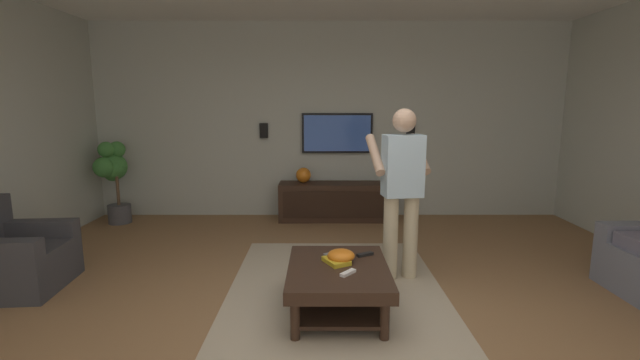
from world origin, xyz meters
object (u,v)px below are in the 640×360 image
at_px(person_standing, 402,184).
at_px(potted_plant_tall, 113,174).
at_px(coffee_table, 338,278).
at_px(remote_grey, 332,254).
at_px(remote_white, 348,273).
at_px(vase_round, 303,175).
at_px(armchair, 12,260).
at_px(media_console, 337,201).
at_px(bowl, 341,256).
at_px(tv, 337,133).
at_px(wall_speaker_right, 264,131).
at_px(book, 336,261).
at_px(wall_speaker_left, 411,128).
at_px(remote_black, 365,254).

distance_m(person_standing, potted_plant_tall, 4.25).
bearing_deg(coffee_table, remote_grey, 9.02).
height_order(remote_white, vase_round, vase_round).
bearing_deg(armchair, potted_plant_tall, 88.82).
bearing_deg(armchair, remote_white, -16.35).
xyz_separation_m(person_standing, vase_round, (2.20, 1.01, -0.27)).
bearing_deg(person_standing, remote_white, 140.06).
height_order(media_console, remote_grey, media_console).
bearing_deg(bowl, remote_grey, 25.06).
bearing_deg(tv, person_standing, 12.18).
xyz_separation_m(armchair, wall_speaker_right, (2.67, -1.98, 1.02)).
bearing_deg(vase_round, tv, -68.76).
xyz_separation_m(media_console, wall_speaker_right, (0.25, 1.09, 1.02)).
bearing_deg(remote_grey, armchair, -37.14).
relative_size(tv, potted_plant_tall, 0.90).
bearing_deg(bowl, tv, -1.59).
bearing_deg(person_standing, vase_round, 16.81).
bearing_deg(vase_round, coffee_table, -172.57).
bearing_deg(book, remote_grey, -17.73).
bearing_deg(bowl, person_standing, -43.59).
height_order(vase_round, wall_speaker_right, wall_speaker_right).
height_order(tv, remote_white, tv).
bearing_deg(potted_plant_tall, remote_grey, -129.45).
bearing_deg(remote_white, bowl, 49.93).
xyz_separation_m(media_console, potted_plant_tall, (-0.12, 3.21, 0.43)).
relative_size(tv, remote_grey, 6.97).
height_order(coffee_table, potted_plant_tall, potted_plant_tall).
distance_m(bowl, vase_round, 2.87).
relative_size(armchair, vase_round, 3.95).
height_order(coffee_table, vase_round, vase_round).
distance_m(remote_grey, book, 0.18).
xyz_separation_m(potted_plant_tall, wall_speaker_left, (0.38, -4.30, 0.63)).
relative_size(media_console, remote_white, 11.33).
height_order(armchair, coffee_table, armchair).
height_order(potted_plant_tall, bowl, potted_plant_tall).
relative_size(person_standing, wall_speaker_left, 7.45).
bearing_deg(coffee_table, remote_black, -45.64).
distance_m(remote_black, wall_speaker_right, 3.27).
distance_m(coffee_table, vase_round, 2.98).
bearing_deg(wall_speaker_right, book, -162.52).
relative_size(tv, wall_speaker_left, 4.75).
bearing_deg(wall_speaker_right, remote_black, -157.21).
bearing_deg(vase_round, armchair, 133.67).
relative_size(coffee_table, vase_round, 4.55).
xyz_separation_m(person_standing, book, (-0.66, 0.64, -0.51)).
distance_m(tv, potted_plant_tall, 3.27).
bearing_deg(media_console, remote_black, 2.78).
relative_size(armchair, potted_plant_tall, 0.75).
bearing_deg(book, remote_white, 171.01).
relative_size(armchair, remote_black, 5.80).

